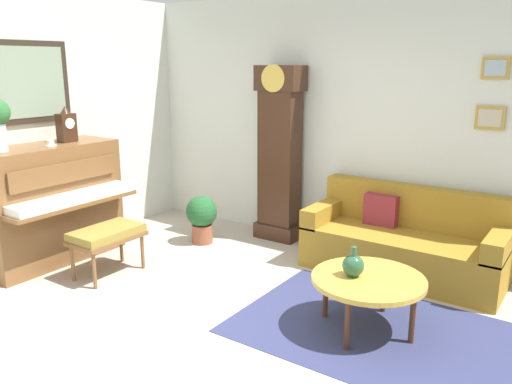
% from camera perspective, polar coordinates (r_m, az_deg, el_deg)
% --- Properties ---
extents(ground_plane, '(6.40, 6.00, 0.10)m').
position_cam_1_polar(ground_plane, '(4.31, -5.89, -15.02)').
color(ground_plane, '#B2A899').
extents(wall_left, '(0.13, 4.90, 2.80)m').
position_cam_1_polar(wall_left, '(5.85, -26.16, 6.49)').
color(wall_left, silver).
rests_on(wall_left, ground_plane).
extents(wall_back, '(5.30, 0.13, 2.80)m').
position_cam_1_polar(wall_back, '(5.82, 9.44, 7.63)').
color(wall_back, silver).
rests_on(wall_back, ground_plane).
extents(area_rug, '(2.10, 1.50, 0.01)m').
position_cam_1_polar(area_rug, '(4.29, 12.78, -14.68)').
color(area_rug, navy).
rests_on(area_rug, ground_plane).
extents(piano, '(0.87, 1.44, 1.23)m').
position_cam_1_polar(piano, '(5.78, -21.86, -1.14)').
color(piano, brown).
rests_on(piano, ground_plane).
extents(piano_bench, '(0.42, 0.70, 0.48)m').
position_cam_1_polar(piano_bench, '(5.24, -16.22, -4.66)').
color(piano_bench, brown).
rests_on(piano_bench, ground_plane).
extents(grandfather_clock, '(0.52, 0.34, 2.03)m').
position_cam_1_polar(grandfather_clock, '(5.98, 2.64, 3.73)').
color(grandfather_clock, '#3D2316').
rests_on(grandfather_clock, ground_plane).
extents(couch, '(1.90, 0.80, 0.84)m').
position_cam_1_polar(couch, '(5.33, 16.18, -5.40)').
color(couch, olive).
rests_on(couch, ground_plane).
extents(coffee_table, '(0.88, 0.88, 0.44)m').
position_cam_1_polar(coffee_table, '(4.11, 12.36, -9.62)').
color(coffee_table, gold).
rests_on(coffee_table, ground_plane).
extents(mantel_clock, '(0.13, 0.18, 0.38)m').
position_cam_1_polar(mantel_clock, '(5.79, -20.30, 6.91)').
color(mantel_clock, '#3D2316').
rests_on(mantel_clock, piano).
extents(teacup, '(0.12, 0.12, 0.06)m').
position_cam_1_polar(teacup, '(5.59, -21.87, 5.01)').
color(teacup, white).
rests_on(teacup, piano).
extents(green_jug, '(0.17, 0.17, 0.24)m').
position_cam_1_polar(green_jug, '(4.07, 10.74, -8.01)').
color(green_jug, '#234C33').
rests_on(green_jug, coffee_table).
extents(potted_plant, '(0.36, 0.36, 0.56)m').
position_cam_1_polar(potted_plant, '(5.98, -6.04, -2.69)').
color(potted_plant, '#935138').
rests_on(potted_plant, ground_plane).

